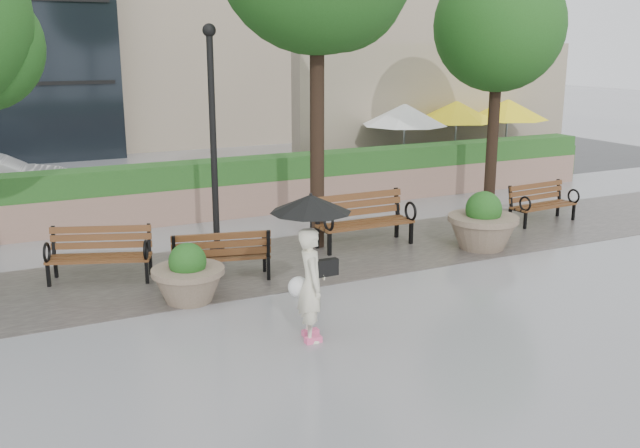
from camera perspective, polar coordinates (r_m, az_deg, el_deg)
name	(u,v)px	position (r m, az deg, el deg)	size (l,w,h in m)	color
ground	(298,326)	(10.47, -1.78, -8.17)	(100.00, 100.00, 0.00)	gray
cobble_strip	(230,269)	(13.09, -7.24, -3.60)	(28.00, 3.20, 0.01)	#383330
hedge_wall	(171,193)	(16.65, -11.84, 2.41)	(24.00, 0.80, 1.35)	#936D5F
cafe_wall	(439,108)	(23.24, 9.50, 9.13)	(10.00, 0.60, 4.00)	tan
cafe_hedge	(467,168)	(21.39, 11.66, 4.42)	(8.00, 0.50, 0.90)	#1A4E1D
asphalt_street	(135,190)	(20.61, -14.57, 2.62)	(40.00, 7.00, 0.00)	black
bench_1	(101,266)	(12.87, -17.15, -3.20)	(1.83, 1.24, 0.92)	brown
bench_2	(221,265)	(12.48, -7.92, -3.26)	(1.77, 1.03, 0.90)	brown
bench_3	(364,231)	(14.40, 3.57, -0.58)	(1.98, 0.79, 1.06)	brown
bench_4	(542,211)	(17.07, 17.34, 0.97)	(1.70, 0.79, 0.88)	brown
planter_left	(188,279)	(11.48, -10.49, -4.34)	(1.15, 1.15, 0.97)	#7F6B56
planter_right	(483,226)	(14.54, 12.89, -0.19)	(1.39, 1.39, 1.17)	#7F6B56
lamppost	(214,160)	(13.25, -8.48, 5.09)	(0.28, 0.28, 4.34)	black
tree_2	(502,31)	(18.22, 14.34, 14.72)	(3.25, 3.12, 5.96)	black
patio_umb_white	(405,115)	(20.90, 6.79, 8.65)	(2.50, 2.50, 2.30)	black
patio_umb_yellow_a	(456,112)	(22.20, 10.86, 8.82)	(2.50, 2.50, 2.30)	black
patio_umb_yellow_b	(508,110)	(23.21, 14.79, 8.83)	(2.50, 2.50, 2.30)	black
pedestrian	(311,253)	(9.65, -0.73, -2.32)	(1.11, 1.11, 2.03)	#EFE8C9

